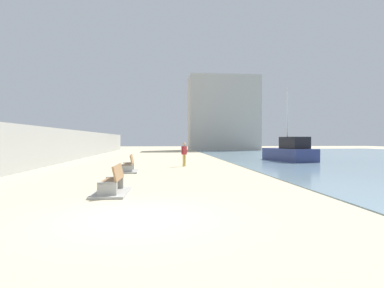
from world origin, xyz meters
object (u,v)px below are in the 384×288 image
object	(u,v)px
bench_near	(112,187)
bench_far	(128,168)
boat_far_right	(290,152)
person_walking	(184,153)

from	to	relation	value
bench_near	bench_far	size ratio (longest dim) A/B	0.99
bench_far	boat_far_right	size ratio (longest dim) A/B	0.35
person_walking	boat_far_right	bearing A→B (deg)	23.55
bench_near	bench_far	xyz separation A→B (m)	(-0.26, 7.11, 0.00)
boat_far_right	person_walking	bearing A→B (deg)	-156.45
bench_far	boat_far_right	distance (m)	14.60
boat_far_right	bench_far	bearing A→B (deg)	-149.80
bench_near	bench_far	world-z (taller)	same
bench_near	boat_far_right	bearing A→B (deg)	49.48
bench_far	bench_near	bearing A→B (deg)	-87.89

